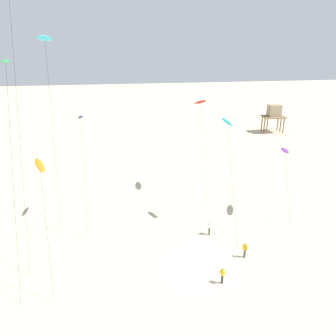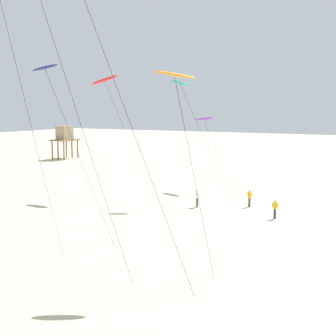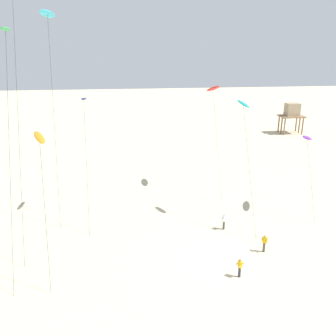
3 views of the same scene
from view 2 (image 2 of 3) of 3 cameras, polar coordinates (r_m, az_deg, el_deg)
The scene contains 10 objects.
ground_plane at distance 37.38m, azimuth 10.00°, elevation -6.72°, with size 260.00×260.00×0.00m, color beige.
kite_navy at distance 32.19m, azimuth -16.19°, elevation 12.62°, with size 0.67×6.82×12.67m.
kite_red at distance 47.07m, azimuth -8.54°, elevation 11.64°, with size 1.57×7.47×13.18m.
kite_teal at distance 43.26m, azimuth 1.74°, elevation 11.19°, with size 1.18×6.75×12.42m.
kite_orange at distance 23.74m, azimuth 0.96°, elevation 12.18°, with size 1.45×3.67×11.61m.
kite_purple at distance 50.14m, azimuth 4.88°, elevation 6.59°, with size 1.54×5.09×8.58m.
kite_flyer_nearest at distance 40.87m, azimuth 3.95°, elevation -4.07°, with size 0.71×0.70×1.67m.
kite_flyer_middle at distance 41.59m, azimuth 10.96°, elevation -3.99°, with size 0.67×0.65×1.67m.
kite_flyer_furthest at distance 37.63m, azimuth 14.26°, elevation -5.35°, with size 0.64×0.66×1.67m.
stilt_house at distance 82.69m, azimuth -13.80°, elevation 4.30°, with size 4.89×3.56×6.29m.
Camera 2 is at (-34.48, -10.96, 9.39)m, focal length 45.09 mm.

